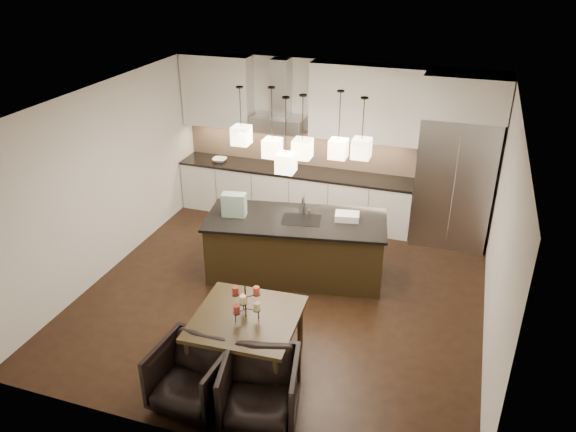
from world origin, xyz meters
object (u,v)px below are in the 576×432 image
(refrigerator, at_px, (454,181))
(dining_table, at_px, (247,341))
(armchair_right, at_px, (260,389))
(armchair_left, at_px, (192,376))
(island_body, at_px, (296,248))

(refrigerator, height_order, dining_table, refrigerator)
(refrigerator, relative_size, armchair_right, 2.67)
(refrigerator, distance_m, armchair_right, 4.95)
(refrigerator, height_order, armchair_right, refrigerator)
(dining_table, distance_m, armchair_left, 0.81)
(armchair_right, bearing_deg, dining_table, 109.74)
(armchair_right, bearing_deg, armchair_left, 170.80)
(refrigerator, bearing_deg, armchair_right, -108.92)
(island_body, relative_size, dining_table, 2.14)
(dining_table, height_order, armchair_right, armchair_right)
(refrigerator, relative_size, dining_table, 1.82)
(refrigerator, relative_size, armchair_left, 2.71)
(island_body, distance_m, armchair_right, 2.87)
(armchair_right, bearing_deg, island_body, 88.19)
(island_body, bearing_deg, armchair_right, -90.12)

